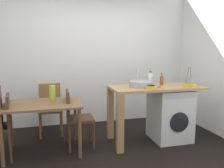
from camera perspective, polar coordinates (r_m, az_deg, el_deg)
ground_plane at (r=3.28m, az=-0.83°, el=-18.60°), size 5.46×5.46×0.00m
wall_back at (r=4.65m, az=-6.05°, el=6.62°), size 4.60×0.10×2.70m
dining_table at (r=3.44m, az=-17.24°, el=-6.23°), size 1.10×0.76×0.74m
chair_person_seat at (r=3.47m, az=-26.36°, el=-8.97°), size 0.45×0.45×0.90m
chair_opposite at (r=3.54m, az=-9.32°, el=-7.85°), size 0.40×0.40×0.90m
chair_spare_by_wall at (r=4.23m, az=-15.37°, el=-5.36°), size 0.41×0.41×0.90m
kitchen_counter at (r=3.67m, az=8.10°, el=-3.15°), size 1.50×0.68×0.92m
washing_machine at (r=3.95m, az=14.42°, el=-7.45°), size 0.60×0.61×0.86m
sink_basin at (r=3.62m, az=7.41°, el=-0.03°), size 0.38×0.38×0.09m
tap at (r=3.77m, az=6.42°, el=1.79°), size 0.02×0.02×0.28m
bottle_tall_green at (r=3.78m, az=9.60°, el=1.28°), size 0.06×0.06×0.24m
bottle_squat_brown at (r=3.94m, az=9.74°, el=1.42°), size 0.08×0.08×0.22m
bottle_clear_small at (r=3.87m, az=12.45°, el=1.08°), size 0.06×0.06×0.20m
mixing_bowl at (r=3.47m, az=9.83°, el=-0.75°), size 0.18×0.18×0.05m
utensil_crock at (r=4.07m, az=18.88°, el=0.88°), size 0.11×0.11×0.30m
colander at (r=3.76m, az=18.82°, el=-0.32°), size 0.20×0.20×0.06m
vase at (r=3.49m, az=-14.86°, el=-2.31°), size 0.09×0.09×0.24m
scissors at (r=3.62m, az=11.12°, el=-0.77°), size 0.15×0.06×0.01m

